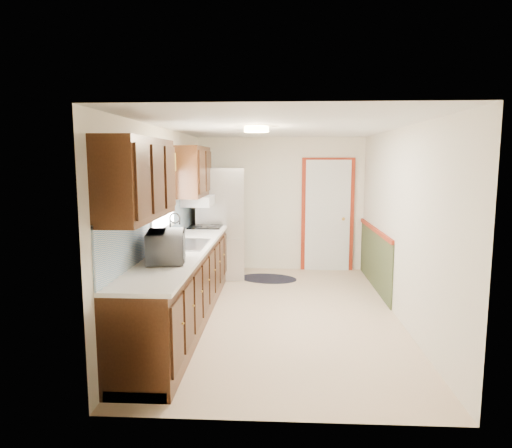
# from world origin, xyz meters

# --- Properties ---
(room_shell) EXTENTS (3.20, 5.20, 2.52)m
(room_shell) POSITION_xyz_m (0.00, 0.00, 1.20)
(room_shell) COLOR beige
(room_shell) RESTS_ON ground
(kitchen_run) EXTENTS (0.63, 4.00, 2.20)m
(kitchen_run) POSITION_xyz_m (-1.24, -0.29, 0.81)
(kitchen_run) COLOR black
(kitchen_run) RESTS_ON ground
(back_wall_trim) EXTENTS (1.12, 2.30, 2.08)m
(back_wall_trim) POSITION_xyz_m (0.99, 2.21, 0.89)
(back_wall_trim) COLOR maroon
(back_wall_trim) RESTS_ON ground
(ceiling_fixture) EXTENTS (0.30, 0.30, 0.06)m
(ceiling_fixture) POSITION_xyz_m (-0.30, -0.20, 2.36)
(ceiling_fixture) COLOR #FFD88C
(ceiling_fixture) RESTS_ON room_shell
(microwave) EXTENTS (0.42, 0.62, 0.39)m
(microwave) POSITION_xyz_m (-1.20, -1.13, 1.13)
(microwave) COLOR white
(microwave) RESTS_ON kitchen_run
(refrigerator) EXTENTS (0.85, 0.82, 1.87)m
(refrigerator) POSITION_xyz_m (-1.02, 1.91, 0.93)
(refrigerator) COLOR #B7B7BC
(refrigerator) RESTS_ON ground
(rug) EXTENTS (1.07, 0.80, 0.01)m
(rug) POSITION_xyz_m (-0.20, 1.75, 0.01)
(rug) COLOR black
(rug) RESTS_ON ground
(cooktop) EXTENTS (0.51, 0.62, 0.02)m
(cooktop) POSITION_xyz_m (-1.19, 1.40, 0.95)
(cooktop) COLOR black
(cooktop) RESTS_ON kitchen_run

